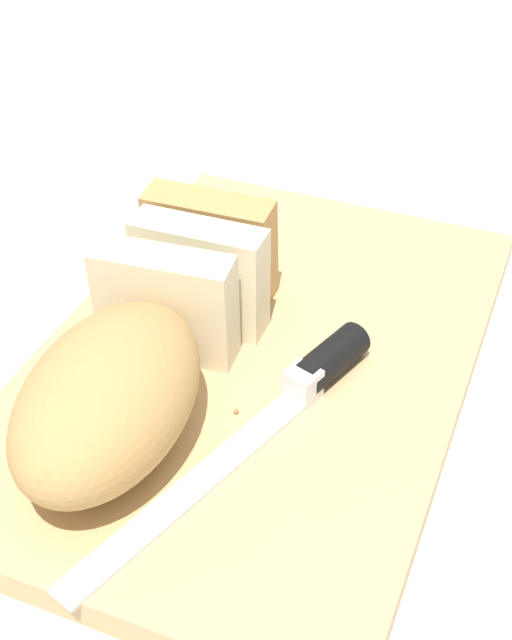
# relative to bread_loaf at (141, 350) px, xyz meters

# --- Properties ---
(ground_plane) EXTENTS (3.00, 3.00, 0.00)m
(ground_plane) POSITION_rel_bread_loaf_xyz_m (0.07, -0.05, -0.06)
(ground_plane) COLOR beige
(cutting_board) EXTENTS (0.45, 0.30, 0.02)m
(cutting_board) POSITION_rel_bread_loaf_xyz_m (0.07, -0.05, -0.05)
(cutting_board) COLOR tan
(cutting_board) RESTS_ON ground_plane
(bread_loaf) EXTENTS (0.28, 0.12, 0.08)m
(bread_loaf) POSITION_rel_bread_loaf_xyz_m (0.00, 0.00, 0.00)
(bread_loaf) COLOR tan
(bread_loaf) RESTS_ON cutting_board
(bread_knife) EXTENTS (0.26, 0.11, 0.02)m
(bread_knife) POSITION_rel_bread_loaf_xyz_m (0.04, -0.10, -0.03)
(bread_knife) COLOR silver
(bread_knife) RESTS_ON cutting_board
(crumb_near_knife) EXTENTS (0.00, 0.00, 0.00)m
(crumb_near_knife) POSITION_rel_bread_loaf_xyz_m (-0.02, -0.03, -0.04)
(crumb_near_knife) COLOR #A8753D
(crumb_near_knife) RESTS_ON cutting_board
(crumb_near_loaf) EXTENTS (0.01, 0.01, 0.01)m
(crumb_near_loaf) POSITION_rel_bread_loaf_xyz_m (0.08, -0.10, -0.04)
(crumb_near_loaf) COLOR #A8753D
(crumb_near_loaf) RESTS_ON cutting_board
(crumb_stray_left) EXTENTS (0.00, 0.00, 0.00)m
(crumb_stray_left) POSITION_rel_bread_loaf_xyz_m (0.01, -0.06, -0.04)
(crumb_stray_left) COLOR #A8753D
(crumb_stray_left) RESTS_ON cutting_board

